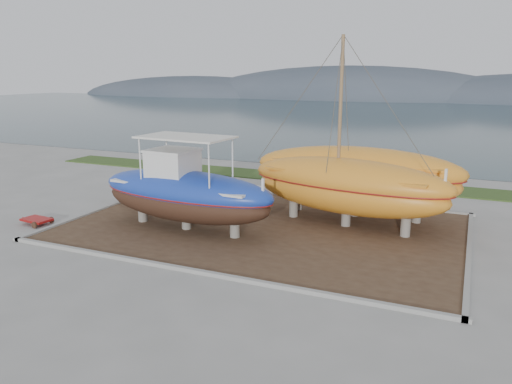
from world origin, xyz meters
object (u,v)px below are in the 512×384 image
at_px(red_trailer, 37,221).
at_px(orange_bare_hull, 356,183).
at_px(blue_caique, 185,183).
at_px(white_dinghy, 143,193).
at_px(orange_sailboat, 350,134).

bearing_deg(red_trailer, orange_bare_hull, 33.85).
relative_size(blue_caique, white_dinghy, 2.03).
bearing_deg(orange_bare_hull, white_dinghy, -168.01).
xyz_separation_m(blue_caique, white_dinghy, (-4.51, 2.83, -1.51)).
bearing_deg(white_dinghy, orange_sailboat, 12.31).
xyz_separation_m(blue_caique, orange_sailboat, (6.75, 3.46, 2.22)).
bearing_deg(red_trailer, white_dinghy, 67.67).
bearing_deg(blue_caique, orange_bare_hull, 42.50).
height_order(orange_sailboat, red_trailer, orange_sailboat).
distance_m(blue_caique, orange_sailboat, 7.90).
distance_m(white_dinghy, orange_sailboat, 11.88).
bearing_deg(white_dinghy, red_trailer, -108.60).
height_order(orange_bare_hull, red_trailer, orange_bare_hull).
xyz_separation_m(white_dinghy, orange_sailboat, (11.26, 0.63, 3.73)).
bearing_deg(orange_sailboat, red_trailer, -148.04).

